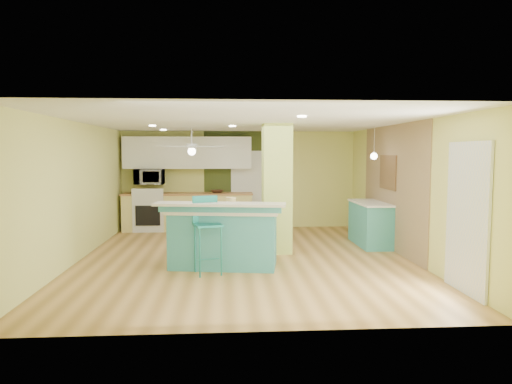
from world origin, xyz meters
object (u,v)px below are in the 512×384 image
side_counter (370,223)px  canister (231,203)px  bar_stool (207,222)px  fruit_bowl (217,191)px  peninsula (224,236)px

side_counter → canister: (-2.95, -1.55, 0.63)m
bar_stool → fruit_bowl: (0.08, 4.14, 0.14)m
peninsula → fruit_bowl: size_ratio=6.80×
bar_stool → side_counter: (3.35, 2.04, -0.38)m
peninsula → bar_stool: size_ratio=1.74×
bar_stool → side_counter: size_ratio=0.88×
peninsula → side_counter: 3.48m
peninsula → side_counter: (3.08, 1.62, -0.07)m
bar_stool → canister: bar_stool is taller
bar_stool → side_counter: 3.94m
bar_stool → fruit_bowl: 4.14m
fruit_bowl → bar_stool: bearing=-91.1°
bar_stool → canister: bearing=34.9°
peninsula → canister: bearing=37.8°
side_counter → fruit_bowl: bearing=147.3°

